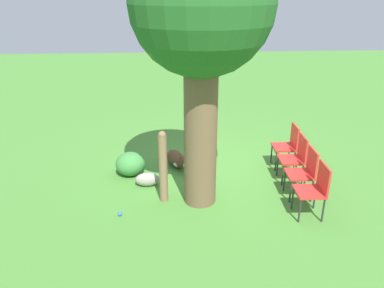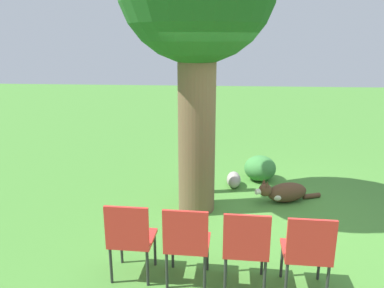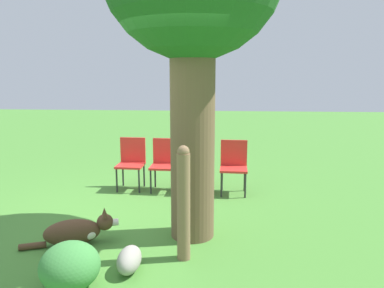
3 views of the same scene
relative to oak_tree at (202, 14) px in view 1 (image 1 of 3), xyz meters
name	(u,v)px [view 1 (image 1 of 3)]	position (x,y,z in m)	size (l,w,h in m)	color
ground_plane	(210,176)	(-0.28, -0.85, -2.99)	(30.00, 30.00, 0.00)	#478433
oak_tree	(202,14)	(0.00, 0.00, 0.00)	(2.05, 2.05, 4.15)	brown
dog	(177,159)	(0.34, -1.32, -2.83)	(0.51, 1.07, 0.39)	#513823
fence_post	(163,166)	(0.60, -0.05, -2.36)	(0.14, 0.14, 1.24)	#846647
red_chair_0	(288,143)	(-1.84, -1.19, -2.49)	(0.43, 0.45, 0.87)	red
red_chair_1	(296,156)	(-1.80, -0.60, -2.49)	(0.43, 0.45, 0.87)	red
red_chair_2	(305,170)	(-1.76, -0.02, -2.49)	(0.43, 0.45, 0.87)	red
red_chair_3	(315,187)	(-1.72, 0.56, -2.49)	(0.43, 0.45, 0.87)	red
tennis_ball	(120,214)	(1.30, 0.39, -2.95)	(0.07, 0.07, 0.07)	blue
garden_rock	(147,179)	(0.91, -0.57, -2.86)	(0.43, 0.23, 0.25)	gray
low_shrub	(130,164)	(1.24, -1.04, -2.76)	(0.55, 0.55, 0.44)	#3D843D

